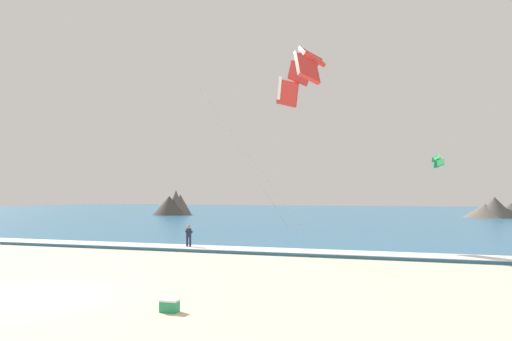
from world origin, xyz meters
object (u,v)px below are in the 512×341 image
Objects in this scene: surfboard at (189,250)px; cooler_box at (170,306)px; kite_distant at (437,160)px; kite_primary at (301,70)px; kitesurfer at (189,236)px.

surfboard is 2.52× the size of cooler_box.
surfboard is at bearing -119.32° from kite_distant.
kite_distant is 48.31m from cooler_box.
kite_primary is at bearing -110.38° from kite_distant.
kite_primary is 22.02m from cooler_box.
kitesurfer is 0.39× the size of kite_distant.
cooler_box is (-0.37, -18.36, -12.16)m from kite_primary.
kitesurfer is 2.91× the size of cooler_box.
kite_distant reaches higher than surfboard.
cooler_box reaches higher than surfboard.
kitesurfer is at bearing -119.34° from kite_distant.
kite_distant is (17.51, 31.18, 7.80)m from surfboard.
kitesurfer is 13.78m from kite_primary.
kite_primary reaches higher than kitesurfer.
kitesurfer reaches higher than cooler_box.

